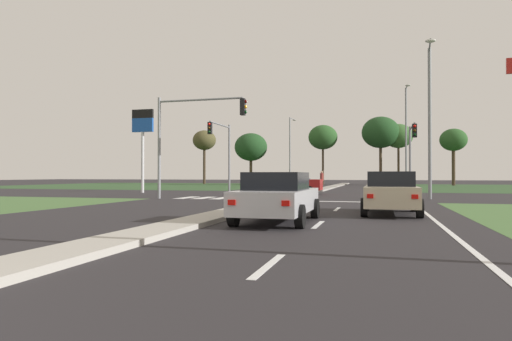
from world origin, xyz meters
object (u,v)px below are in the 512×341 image
(street_lamp_third, at_px, (406,132))
(treeline_second, at_px, (251,147))
(pedestrian_at_median, at_px, (322,178))
(treeline_fourth, at_px, (398,136))
(car_red_third, at_px, (292,183))
(traffic_signal_near_left, at_px, (190,127))
(fuel_price_totem, at_px, (143,132))
(car_navy_second, at_px, (298,181))
(car_beige_near, at_px, (390,192))
(traffic_signal_far_right, at_px, (412,145))
(treeline_fifth, at_px, (381,133))
(traffic_signal_far_left, at_px, (222,144))
(street_lamp_second, at_px, (430,113))
(treeline_third, at_px, (323,137))
(treeline_sixth, at_px, (453,140))
(treeline_near, at_px, (204,141))
(car_silver_fourth, at_px, (278,197))
(street_lamp_fourth, at_px, (290,147))

(street_lamp_third, bearing_deg, treeline_second, 150.24)
(pedestrian_at_median, xyz_separation_m, treeline_fourth, (8.16, 21.80, 5.74))
(car_red_third, xyz_separation_m, traffic_signal_near_left, (-4.58, -8.31, 3.41))
(fuel_price_totem, height_order, treeline_second, treeline_second)
(car_navy_second, bearing_deg, car_beige_near, 106.86)
(traffic_signal_far_right, distance_m, treeline_fifth, 29.78)
(treeline_fifth, bearing_deg, treeline_second, -173.64)
(car_beige_near, distance_m, traffic_signal_far_left, 23.34)
(street_lamp_second, relative_size, pedestrian_at_median, 5.32)
(car_red_third, xyz_separation_m, treeline_fourth, (8.93, 33.61, 6.07))
(street_lamp_second, bearing_deg, traffic_signal_near_left, -166.36)
(car_beige_near, height_order, street_lamp_second, street_lamp_second)
(car_navy_second, relative_size, treeline_third, 0.50)
(traffic_signal_far_right, relative_size, street_lamp_third, 0.48)
(treeline_third, relative_size, treeline_sixth, 1.11)
(treeline_near, bearing_deg, car_beige_near, -61.48)
(traffic_signal_near_left, height_order, traffic_signal_far_right, traffic_signal_near_left)
(car_navy_second, distance_m, treeline_fourth, 26.03)
(fuel_price_totem, bearing_deg, treeline_near, 104.02)
(treeline_near, relative_size, treeline_fourth, 1.00)
(car_beige_near, relative_size, treeline_fifth, 0.46)
(car_navy_second, distance_m, street_lamp_third, 14.20)
(car_red_third, xyz_separation_m, fuel_price_totem, (-12.02, -0.59, 4.06))
(street_lamp_second, xyz_separation_m, treeline_fifth, (-2.61, 37.50, 2.37))
(car_silver_fourth, xyz_separation_m, traffic_signal_far_right, (5.37, 22.74, 2.91))
(street_lamp_third, bearing_deg, traffic_signal_far_left, -135.54)
(car_silver_fourth, height_order, street_lamp_second, street_lamp_second)
(fuel_price_totem, bearing_deg, car_beige_near, -39.40)
(treeline_second, bearing_deg, treeline_fourth, 8.61)
(pedestrian_at_median, height_order, treeline_near, treeline_near)
(traffic_signal_far_right, bearing_deg, traffic_signal_near_left, -139.36)
(street_lamp_second, relative_size, street_lamp_third, 0.81)
(car_navy_second, distance_m, car_red_third, 10.58)
(treeline_second, bearing_deg, fuel_price_totem, -90.31)
(pedestrian_at_median, distance_m, treeline_fifth, 22.36)
(pedestrian_at_median, bearing_deg, street_lamp_fourth, -10.98)
(street_lamp_third, distance_m, street_lamp_fourth, 23.69)
(street_lamp_second, bearing_deg, fuel_price_totem, 168.23)
(car_navy_second, xyz_separation_m, traffic_signal_far_left, (-5.18, -7.41, 3.26))
(traffic_signal_near_left, height_order, treeline_fifth, treeline_fifth)
(street_lamp_third, xyz_separation_m, pedestrian_at_median, (-8.35, -6.66, -4.92))
(traffic_signal_far_right, distance_m, treeline_fourth, 30.74)
(traffic_signal_far_right, bearing_deg, street_lamp_second, -86.72)
(car_beige_near, relative_size, car_red_third, 1.01)
(traffic_signal_near_left, relative_size, treeline_second, 0.81)
(car_silver_fourth, xyz_separation_m, street_lamp_fourth, (-10.28, 55.52, 4.97))
(street_lamp_second, bearing_deg, car_silver_fourth, -111.61)
(car_red_third, height_order, treeline_fourth, treeline_fourth)
(street_lamp_third, height_order, pedestrian_at_median, street_lamp_third)
(traffic_signal_far_left, relative_size, treeline_fourth, 0.68)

